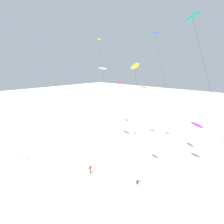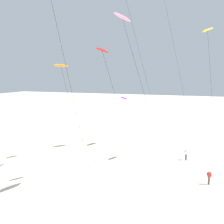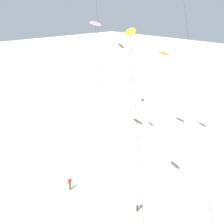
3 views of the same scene
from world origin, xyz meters
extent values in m
ellipsoid|color=yellow|center=(10.36, 2.72, 18.63)|extent=(2.51, 2.01, 1.17)
cylinder|color=#262626|center=(12.69, 1.60, 9.26)|extent=(4.70, 2.27, 18.52)
cylinder|color=#262626|center=(11.41, 11.41, 12.16)|extent=(9.71, 4.68, 24.33)
ellipsoid|color=red|center=(-1.57, 13.44, 15.21)|extent=(1.93, 1.20, 0.69)
cylinder|color=#262626|center=(1.18, 12.12, 7.58)|extent=(5.53, 2.67, 15.16)
ellipsoid|color=purple|center=(14.66, 15.94, 8.48)|extent=(2.51, 1.17, 1.00)
cylinder|color=#262626|center=(15.84, 15.37, 4.18)|extent=(2.39, 1.16, 8.37)
cylinder|color=#262626|center=(19.77, 7.01, 12.44)|extent=(10.37, 5.00, 24.89)
ellipsoid|color=orange|center=(0.60, 19.96, 13.72)|extent=(2.56, 1.34, 0.49)
cylinder|color=#262626|center=(2.16, 19.21, 6.80)|extent=(3.17, 1.54, 13.60)
ellipsoid|color=pink|center=(-3.45, 10.56, 18.11)|extent=(3.25, 1.46, 0.82)
cylinder|color=#262626|center=(0.43, 8.70, 8.99)|extent=(7.79, 3.76, 18.00)
cylinder|color=#262626|center=(-7.18, 14.55, 12.36)|extent=(5.41, 2.62, 24.73)
cylinder|color=#4C4738|center=(2.05, 1.72, 0.44)|extent=(0.22, 0.22, 0.88)
cube|color=red|center=(2.05, 1.72, 1.17)|extent=(0.26, 0.37, 0.58)
sphere|color=beige|center=(2.05, 1.72, 1.57)|extent=(0.20, 0.20, 0.20)
cylinder|color=red|center=(2.10, 1.50, 1.22)|extent=(0.51, 0.19, 0.39)
cylinder|color=red|center=(2.01, 1.93, 1.22)|extent=(0.51, 0.19, 0.39)
cylinder|color=navy|center=(9.95, 4.80, 0.44)|extent=(0.22, 0.22, 0.88)
cube|color=white|center=(9.95, 4.80, 1.17)|extent=(0.37, 0.39, 0.58)
sphere|color=beige|center=(9.95, 4.80, 1.57)|extent=(0.20, 0.20, 0.20)
cylinder|color=white|center=(10.09, 4.63, 1.22)|extent=(0.45, 0.39, 0.39)
cylinder|color=white|center=(9.81, 4.98, 1.22)|extent=(0.45, 0.39, 0.39)
camera|label=1|loc=(25.16, -17.76, 18.80)|focal=30.33mm
camera|label=2|loc=(-28.18, 2.71, 12.61)|focal=41.14mm
camera|label=3|loc=(26.61, -14.18, 20.99)|focal=46.82mm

